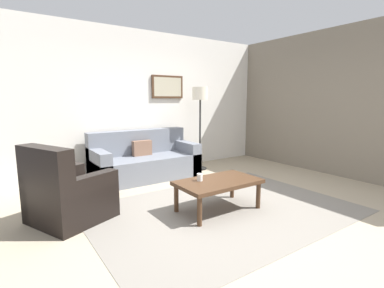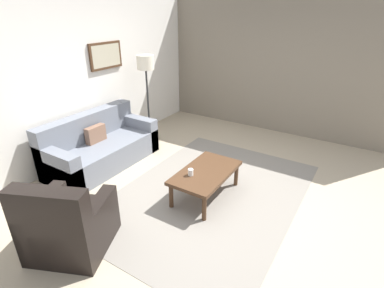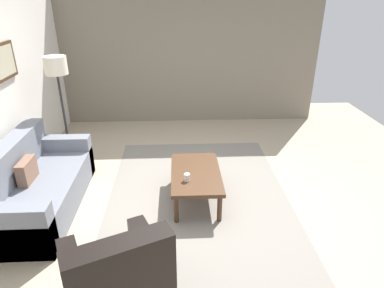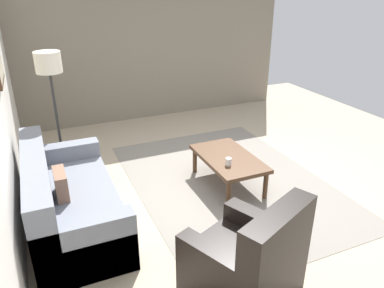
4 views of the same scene
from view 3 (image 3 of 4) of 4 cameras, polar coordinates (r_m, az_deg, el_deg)
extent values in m
plane|color=tan|center=(4.66, 1.04, -8.82)|extent=(8.00, 8.00, 0.00)
cube|color=slate|center=(6.98, -0.45, 15.04)|extent=(0.12, 5.20, 2.80)
cube|color=gray|center=(4.66, 1.04, -8.78)|extent=(3.41, 2.41, 0.01)
cube|color=slate|center=(4.73, -24.08, -7.69)|extent=(1.94, 0.89, 0.42)
cube|color=slate|center=(4.75, -28.22, -5.19)|extent=(1.94, 0.24, 0.88)
cube|color=slate|center=(4.03, -28.50, -12.98)|extent=(0.20, 0.89, 0.62)
cube|color=slate|center=(5.39, -21.23, -1.90)|extent=(0.20, 0.89, 0.62)
cube|color=brown|center=(4.58, -26.15, -4.08)|extent=(0.36, 0.12, 0.28)
cube|color=black|center=(3.24, -12.64, -22.70)|extent=(1.05, 1.05, 0.44)
cube|color=black|center=(3.23, -6.95, -20.22)|extent=(0.80, 0.47, 0.60)
cylinder|color=#472D1C|center=(4.13, 4.69, -10.78)|extent=(0.06, 0.06, 0.36)
cylinder|color=#472D1C|center=(4.95, 3.33, -4.20)|extent=(0.06, 0.06, 0.36)
cylinder|color=#472D1C|center=(4.10, -2.68, -11.00)|extent=(0.06, 0.06, 0.36)
cylinder|color=#472D1C|center=(4.93, -2.71, -4.34)|extent=(0.06, 0.06, 0.36)
cube|color=#472D1C|center=(4.41, 0.64, -5.03)|extent=(1.10, 0.64, 0.05)
cylinder|color=white|center=(4.18, -0.85, -5.65)|extent=(0.07, 0.07, 0.10)
cylinder|color=black|center=(5.83, -19.65, -2.87)|extent=(0.28, 0.28, 0.03)
cylinder|color=#262626|center=(5.55, -20.69, 3.64)|extent=(0.04, 0.04, 1.45)
cylinder|color=beige|center=(5.33, -22.08, 12.23)|extent=(0.32, 0.32, 0.26)
cube|color=#472D1C|center=(5.08, -29.59, 11.92)|extent=(0.72, 0.04, 0.47)
cube|color=#B5AC90|center=(5.08, -29.44, 11.94)|extent=(0.64, 0.01, 0.39)
camera|label=1|loc=(3.55, 56.62, -5.19)|focal=26.60mm
camera|label=2|loc=(2.09, 70.45, 7.00)|focal=27.67mm
camera|label=4|loc=(1.94, -90.17, -2.20)|focal=34.69mm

